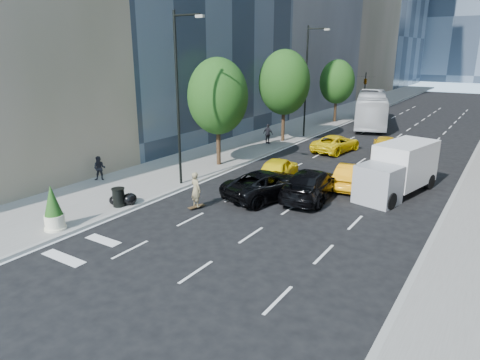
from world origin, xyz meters
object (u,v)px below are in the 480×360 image
Objects in this scene: skateboarder at (196,192)px; planter_shrub at (53,209)px; black_sedan_lincoln at (269,184)px; black_sedan_mercedes at (312,184)px; box_truck at (398,169)px; city_bus at (371,109)px; trash_can at (119,198)px.

skateboarder is 6.88m from planter_shrub.
skateboarder is at bearing 59.17° from planter_shrub.
black_sedan_lincoln is 2.41m from black_sedan_mercedes.
skateboarder is at bearing -122.27° from box_truck.
planter_shrub is (-11.79, -14.14, -0.33)m from box_truck.
black_sedan_lincoln is at bearing -101.29° from city_bus.
black_sedan_mercedes is at bearing -116.21° from skateboarder.
black_sedan_mercedes is 0.43× the size of city_bus.
trash_can is at bearing -125.29° from box_truck.
black_sedan_lincoln is at bearing -129.59° from box_truck.
black_sedan_mercedes is 5.16m from box_truck.
trash_can is 0.45× the size of planter_shrub.
city_bus reaches higher than black_sedan_lincoln.
box_truck reaches higher than black_sedan_lincoln.
box_truck is (3.86, 3.36, 0.66)m from black_sedan_mercedes.
trash_can is (-5.72, -5.88, -0.16)m from black_sedan_lincoln.
black_sedan_lincoln is 2.64× the size of planter_shrub.
black_sedan_lincoln is 11.22m from planter_shrub.
black_sedan_lincoln is 7.53m from box_truck.
black_sedan_mercedes is 6.02× the size of trash_can.
black_sedan_lincoln is 0.43× the size of city_bus.
trash_can is (-3.40, -33.31, -1.21)m from city_bus.
trash_can is at bearing 49.04° from skateboarder.
box_truck is at bearing -143.89° from black_sedan_mercedes.
skateboarder is at bearing 74.91° from black_sedan_lincoln.
city_bus is at bearing 84.56° from planter_shrub.
planter_shrub is (-0.13, -3.69, 0.53)m from trash_can.
trash_can is (-11.66, -10.46, -0.86)m from box_truck.
skateboarder is 0.88× the size of planter_shrub.
trash_can is at bearing 63.07° from black_sedan_lincoln.
black_sedan_mercedes is at bearing 42.30° from trash_can.
black_sedan_lincoln is 27.55m from city_bus.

